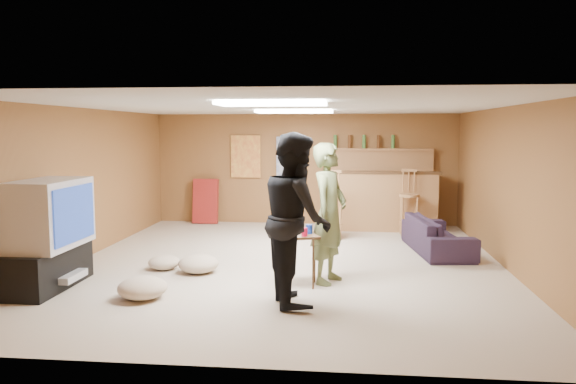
# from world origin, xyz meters

# --- Properties ---
(ground) EXTENTS (7.00, 7.00, 0.00)m
(ground) POSITION_xyz_m (0.00, 0.00, 0.00)
(ground) COLOR tan
(ground) RESTS_ON ground
(ceiling) EXTENTS (6.00, 7.00, 0.02)m
(ceiling) POSITION_xyz_m (0.00, 0.00, 2.20)
(ceiling) COLOR silver
(ceiling) RESTS_ON ground
(wall_back) EXTENTS (6.00, 0.02, 2.20)m
(wall_back) POSITION_xyz_m (0.00, 3.50, 1.10)
(wall_back) COLOR brown
(wall_back) RESTS_ON ground
(wall_front) EXTENTS (6.00, 0.02, 2.20)m
(wall_front) POSITION_xyz_m (0.00, -3.50, 1.10)
(wall_front) COLOR brown
(wall_front) RESTS_ON ground
(wall_left) EXTENTS (0.02, 7.00, 2.20)m
(wall_left) POSITION_xyz_m (-3.00, 0.00, 1.10)
(wall_left) COLOR brown
(wall_left) RESTS_ON ground
(wall_right) EXTENTS (0.02, 7.00, 2.20)m
(wall_right) POSITION_xyz_m (3.00, 0.00, 1.10)
(wall_right) COLOR brown
(wall_right) RESTS_ON ground
(tv_stand) EXTENTS (0.55, 1.30, 0.50)m
(tv_stand) POSITION_xyz_m (-2.72, -1.50, 0.25)
(tv_stand) COLOR black
(tv_stand) RESTS_ON ground
(dvd_box) EXTENTS (0.35, 0.50, 0.08)m
(dvd_box) POSITION_xyz_m (-2.50, -1.50, 0.15)
(dvd_box) COLOR #B2B2B7
(dvd_box) RESTS_ON tv_stand
(tv_body) EXTENTS (0.60, 1.10, 0.80)m
(tv_body) POSITION_xyz_m (-2.65, -1.50, 0.90)
(tv_body) COLOR #B2B2B7
(tv_body) RESTS_ON tv_stand
(tv_screen) EXTENTS (0.02, 0.95, 0.65)m
(tv_screen) POSITION_xyz_m (-2.34, -1.50, 0.90)
(tv_screen) COLOR navy
(tv_screen) RESTS_ON tv_body
(bar_counter) EXTENTS (2.00, 0.60, 1.10)m
(bar_counter) POSITION_xyz_m (1.50, 2.95, 0.55)
(bar_counter) COLOR #976437
(bar_counter) RESTS_ON ground
(bar_lip) EXTENTS (2.10, 0.12, 0.05)m
(bar_lip) POSITION_xyz_m (1.50, 2.70, 1.10)
(bar_lip) COLOR #3D2513
(bar_lip) RESTS_ON bar_counter
(bar_shelf) EXTENTS (2.00, 0.18, 0.05)m
(bar_shelf) POSITION_xyz_m (1.50, 3.40, 1.50)
(bar_shelf) COLOR #976437
(bar_shelf) RESTS_ON bar_backing
(bar_backing) EXTENTS (2.00, 0.14, 0.60)m
(bar_backing) POSITION_xyz_m (1.50, 3.42, 1.20)
(bar_backing) COLOR #976437
(bar_backing) RESTS_ON bar_counter
(poster_left) EXTENTS (0.60, 0.03, 0.85)m
(poster_left) POSITION_xyz_m (-1.20, 3.46, 1.35)
(poster_left) COLOR #BF3F26
(poster_left) RESTS_ON wall_back
(poster_right) EXTENTS (0.55, 0.03, 0.80)m
(poster_right) POSITION_xyz_m (-0.30, 3.46, 1.35)
(poster_right) COLOR #334C99
(poster_right) RESTS_ON wall_back
(folding_chair_stack) EXTENTS (0.50, 0.26, 0.91)m
(folding_chair_stack) POSITION_xyz_m (-2.00, 3.30, 0.45)
(folding_chair_stack) COLOR maroon
(folding_chair_stack) RESTS_ON ground
(ceiling_panel_front) EXTENTS (1.20, 0.60, 0.04)m
(ceiling_panel_front) POSITION_xyz_m (0.00, -1.50, 2.17)
(ceiling_panel_front) COLOR white
(ceiling_panel_front) RESTS_ON ceiling
(ceiling_panel_back) EXTENTS (1.20, 0.60, 0.04)m
(ceiling_panel_back) POSITION_xyz_m (0.00, 1.20, 2.17)
(ceiling_panel_back) COLOR white
(ceiling_panel_back) RESTS_ON ceiling
(person_olive) EXTENTS (0.60, 0.73, 1.72)m
(person_olive) POSITION_xyz_m (0.62, -0.88, 0.86)
(person_olive) COLOR #5D673B
(person_olive) RESTS_ON ground
(person_black) EXTENTS (0.93, 1.06, 1.86)m
(person_black) POSITION_xyz_m (0.29, -1.74, 0.93)
(person_black) COLOR black
(person_black) RESTS_ON ground
(sofa) EXTENTS (0.93, 1.89, 0.53)m
(sofa) POSITION_xyz_m (2.24, 1.05, 0.27)
(sofa) COLOR black
(sofa) RESTS_ON ground
(tray_table) EXTENTS (0.58, 0.51, 0.62)m
(tray_table) POSITION_xyz_m (0.25, -1.07, 0.31)
(tray_table) COLOR #3D2513
(tray_table) RESTS_ON ground
(cup_red_near) EXTENTS (0.08, 0.08, 0.10)m
(cup_red_near) POSITION_xyz_m (0.11, -1.00, 0.67)
(cup_red_near) COLOR red
(cup_red_near) RESTS_ON tray_table
(cup_red_far) EXTENTS (0.09, 0.09, 0.10)m
(cup_red_far) POSITION_xyz_m (0.34, -1.16, 0.67)
(cup_red_far) COLOR red
(cup_red_far) RESTS_ON tray_table
(cup_blue) EXTENTS (0.10, 0.10, 0.11)m
(cup_blue) POSITION_xyz_m (0.38, -0.99, 0.68)
(cup_blue) COLOR navy
(cup_blue) RESTS_ON tray_table
(bar_stool_left) EXTENTS (0.42, 0.42, 1.19)m
(bar_stool_left) POSITION_xyz_m (0.60, 1.95, 0.60)
(bar_stool_left) COLOR #976437
(bar_stool_left) RESTS_ON ground
(bar_stool_right) EXTENTS (0.43, 0.43, 1.08)m
(bar_stool_right) POSITION_xyz_m (1.95, 2.40, 0.54)
(bar_stool_right) COLOR #976437
(bar_stool_right) RESTS_ON ground
(cushion_near_tv) EXTENTS (0.67, 0.67, 0.24)m
(cushion_near_tv) POSITION_xyz_m (-1.11, -0.60, 0.12)
(cushion_near_tv) COLOR tan
(cushion_near_tv) RESTS_ON ground
(cushion_mid) EXTENTS (0.46, 0.46, 0.19)m
(cushion_mid) POSITION_xyz_m (-1.62, -0.47, 0.10)
(cushion_mid) COLOR tan
(cushion_mid) RESTS_ON ground
(cushion_far) EXTENTS (0.61, 0.61, 0.25)m
(cushion_far) POSITION_xyz_m (-1.43, -1.80, 0.12)
(cushion_far) COLOR tan
(cushion_far) RESTS_ON ground
(bottle_row) EXTENTS (1.20, 0.08, 0.26)m
(bottle_row) POSITION_xyz_m (1.16, 3.38, 1.65)
(bottle_row) COLOR #3F7233
(bottle_row) RESTS_ON bar_shelf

